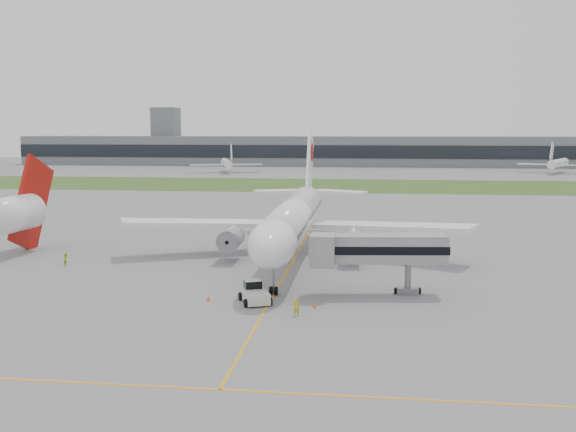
# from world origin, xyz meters

# --- Properties ---
(ground) EXTENTS (600.00, 600.00, 0.00)m
(ground) POSITION_xyz_m (0.00, 0.00, 0.00)
(ground) COLOR slate
(ground) RESTS_ON ground
(apron_markings) EXTENTS (70.00, 70.00, 0.04)m
(apron_markings) POSITION_xyz_m (0.00, -5.00, 0.00)
(apron_markings) COLOR #F7A715
(apron_markings) RESTS_ON ground
(grass_strip) EXTENTS (600.00, 50.00, 0.02)m
(grass_strip) POSITION_xyz_m (0.00, 120.00, 0.01)
(grass_strip) COLOR #335720
(grass_strip) RESTS_ON ground
(terminal_building) EXTENTS (320.00, 22.30, 14.00)m
(terminal_building) POSITION_xyz_m (0.00, 229.87, 7.00)
(terminal_building) COLOR slate
(terminal_building) RESTS_ON ground
(control_tower) EXTENTS (12.00, 12.00, 56.00)m
(control_tower) POSITION_xyz_m (-90.00, 232.00, 0.00)
(control_tower) COLOR slate
(control_tower) RESTS_ON ground
(airliner) EXTENTS (48.13, 53.95, 17.88)m
(airliner) POSITION_xyz_m (0.00, 4.87, 5.66)
(airliner) COLOR white
(airliner) RESTS_ON ground
(pushback_tug) EXTENTS (3.90, 4.63, 2.08)m
(pushback_tug) POSITION_xyz_m (-1.52, -18.00, 0.96)
(pushback_tug) COLOR silver
(pushback_tug) RESTS_ON ground
(jet_bridge) EXTENTS (14.22, 5.48, 6.59)m
(jet_bridge) POSITION_xyz_m (10.39, -13.84, 4.88)
(jet_bridge) COLOR #9E9EA0
(jet_bridge) RESTS_ON ground
(safety_cone_left) EXTENTS (0.41, 0.41, 0.57)m
(safety_cone_left) POSITION_xyz_m (-6.22, -18.24, 0.28)
(safety_cone_left) COLOR #F25B0C
(safety_cone_left) RESTS_ON ground
(safety_cone_right) EXTENTS (0.43, 0.43, 0.59)m
(safety_cone_right) POSITION_xyz_m (4.70, -19.47, 0.30)
(safety_cone_right) COLOR #F25B0C
(safety_cone_right) RESTS_ON ground
(ground_crew_near) EXTENTS (0.72, 0.53, 1.81)m
(ground_crew_near) POSITION_xyz_m (3.21, -22.33, 0.90)
(ground_crew_near) COLOR gold
(ground_crew_near) RESTS_ON ground
(ground_crew_far) EXTENTS (0.73, 0.88, 1.66)m
(ground_crew_far) POSITION_xyz_m (-28.40, -3.81, 0.83)
(ground_crew_far) COLOR #A0F929
(ground_crew_far) RESTS_ON ground
(neighbor_aircraft) EXTENTS (5.90, 17.94, 14.58)m
(neighbor_aircraft) POSITION_xyz_m (-39.01, 2.14, 5.78)
(neighbor_aircraft) COLOR #A41109
(neighbor_aircraft) RESTS_ON ground
(distant_aircraft_left) EXTENTS (34.88, 32.58, 11.04)m
(distant_aircraft_left) POSITION_xyz_m (-46.69, 173.67, 0.00)
(distant_aircraft_left) COLOR white
(distant_aircraft_left) RESTS_ON ground
(distant_aircraft_right) EXTENTS (39.53, 37.86, 11.76)m
(distant_aircraft_right) POSITION_xyz_m (84.62, 184.31, 0.00)
(distant_aircraft_right) COLOR white
(distant_aircraft_right) RESTS_ON ground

